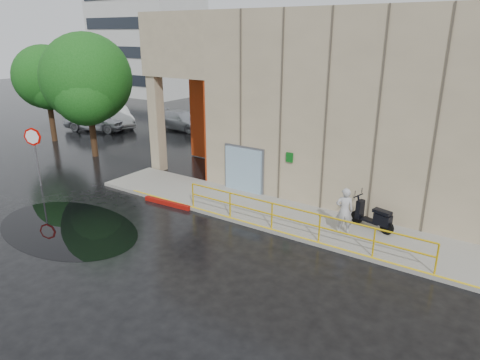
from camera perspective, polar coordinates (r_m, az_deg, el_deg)
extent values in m
plane|color=black|center=(15.82, -12.22, -7.95)|extent=(120.00, 120.00, 0.00)
cube|color=gray|center=(16.96, 8.58, -5.52)|extent=(20.00, 3.00, 0.15)
cube|color=gray|center=(21.23, 21.90, 9.42)|extent=(16.00, 10.00, 8.00)
cube|color=gray|center=(25.11, -1.13, 17.79)|extent=(4.00, 10.00, 3.00)
cube|color=gray|center=(23.07, -11.02, 7.32)|extent=(0.60, 0.60, 5.00)
cube|color=#AD3710|center=(24.33, -3.12, 8.24)|extent=(3.80, 0.15, 4.90)
cube|color=#AD3710|center=(21.81, -1.79, 6.99)|extent=(0.10, 3.50, 4.90)
cube|color=#98B8D0|center=(19.44, 0.42, 1.35)|extent=(1.90, 0.10, 2.00)
cube|color=slate|center=(19.50, 0.55, 1.41)|extent=(2.10, 0.06, 2.20)
cube|color=#0C5515|center=(18.09, 6.61, 3.01)|extent=(0.32, 0.04, 0.42)
cylinder|color=gold|center=(15.31, 7.40, -3.85)|extent=(9.50, 0.06, 0.06)
cylinder|color=gold|center=(15.49, 7.33, -5.38)|extent=(9.50, 0.06, 0.06)
cube|color=silver|center=(53.73, -12.33, 19.16)|extent=(12.00, 8.00, 15.00)
imported|color=#ADAEB3|center=(15.84, 13.74, -3.99)|extent=(0.75, 0.66, 1.73)
cylinder|color=black|center=(16.97, 15.31, -4.78)|extent=(0.52, 0.23, 0.51)
cylinder|color=black|center=(16.39, 19.01, -6.05)|extent=(0.52, 0.23, 0.51)
cylinder|color=slate|center=(22.60, -25.43, 2.29)|extent=(0.08, 0.08, 2.51)
cylinder|color=#B70700|center=(22.31, -25.93, 5.21)|extent=(0.80, 0.42, 0.87)
cylinder|color=white|center=(22.29, -25.99, 5.20)|extent=(0.62, 0.31, 0.68)
cube|color=#930F09|center=(18.77, -9.67, -3.04)|extent=(2.41, 0.32, 0.18)
cube|color=black|center=(17.73, -21.98, -5.90)|extent=(6.94, 4.58, 0.01)
imported|color=silver|center=(34.39, -18.70, 7.62)|extent=(5.14, 3.31, 1.63)
imported|color=silver|center=(35.35, -16.05, 8.11)|extent=(4.93, 3.63, 1.55)
imported|color=silver|center=(33.19, -7.77, 7.88)|extent=(4.95, 2.14, 1.42)
cylinder|color=#321E10|center=(26.95, -19.05, 6.19)|extent=(0.36, 0.36, 3.07)
sphere|color=#2D601F|center=(26.48, -19.78, 12.65)|extent=(5.09, 5.09, 5.09)
sphere|color=#2D601F|center=(25.76, -19.90, 10.77)|extent=(3.57, 3.57, 3.57)
cylinder|color=#321E10|center=(31.92, -23.81, 7.48)|extent=(0.36, 0.36, 3.05)
sphere|color=#1D5112|center=(31.56, -24.49, 12.39)|extent=(4.14, 4.14, 4.14)
sphere|color=#1D5112|center=(31.05, -24.05, 11.20)|extent=(2.90, 2.90, 2.90)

